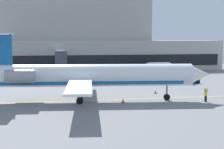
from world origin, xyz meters
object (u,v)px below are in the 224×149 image
(regional_jet, at_px, (86,76))
(belt_loader, at_px, (126,75))
(baggage_tug, at_px, (161,72))
(pushback_tractor, at_px, (190,78))
(marshaller, at_px, (206,95))
(fuel_tank, at_px, (159,67))

(regional_jet, xyz_separation_m, belt_loader, (10.63, 23.42, -2.56))
(baggage_tug, relative_size, belt_loader, 0.98)
(baggage_tug, bearing_deg, pushback_tractor, -79.68)
(baggage_tug, bearing_deg, regional_jet, -126.28)
(belt_loader, bearing_deg, pushback_tractor, -37.27)
(belt_loader, xyz_separation_m, marshaller, (5.45, -26.70, -0.01))
(belt_loader, relative_size, marshaller, 1.87)
(marshaller, bearing_deg, belt_loader, 101.54)
(baggage_tug, xyz_separation_m, belt_loader, (-8.83, -3.09, -0.03))
(regional_jet, xyz_separation_m, baggage_tug, (19.46, 26.51, -2.53))
(regional_jet, relative_size, baggage_tug, 9.75)
(pushback_tractor, relative_size, belt_loader, 0.83)
(regional_jet, xyz_separation_m, fuel_tank, (20.80, 32.32, -1.99))
(regional_jet, height_order, pushback_tractor, regional_jet)
(baggage_tug, distance_m, belt_loader, 9.36)
(pushback_tractor, relative_size, fuel_tank, 0.42)
(baggage_tug, height_order, marshaller, baggage_tug)
(regional_jet, distance_m, pushback_tractor, 26.44)
(marshaller, bearing_deg, baggage_tug, 83.53)
(pushback_tractor, xyz_separation_m, fuel_tank, (-0.73, 17.20, 0.60))
(pushback_tractor, distance_m, belt_loader, 13.70)
(regional_jet, relative_size, belt_loader, 9.52)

